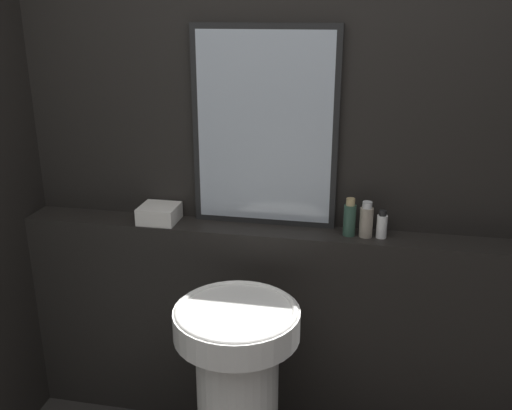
% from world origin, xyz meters
% --- Properties ---
extents(wall_back, '(8.00, 0.06, 2.50)m').
position_xyz_m(wall_back, '(0.00, 1.57, 1.25)').
color(wall_back, black).
rests_on(wall_back, ground_plane).
extents(vanity_counter, '(2.27, 0.18, 0.98)m').
position_xyz_m(vanity_counter, '(0.00, 1.45, 0.49)').
color(vanity_counter, black).
rests_on(vanity_counter, ground_plane).
extents(pedestal_sink, '(0.48, 0.48, 0.84)m').
position_xyz_m(pedestal_sink, '(-0.06, 1.00, 0.48)').
color(pedestal_sink, white).
rests_on(pedestal_sink, ground_plane).
extents(mirror, '(0.62, 0.03, 0.85)m').
position_xyz_m(mirror, '(-0.05, 1.52, 1.41)').
color(mirror, black).
rests_on(mirror, vanity_counter).
extents(towel_stack, '(0.17, 0.16, 0.07)m').
position_xyz_m(towel_stack, '(-0.52, 1.45, 1.02)').
color(towel_stack, silver).
rests_on(towel_stack, vanity_counter).
extents(shampoo_bottle, '(0.05, 0.05, 0.16)m').
position_xyz_m(shampoo_bottle, '(0.33, 1.45, 1.06)').
color(shampoo_bottle, '#2D4C3D').
rests_on(shampoo_bottle, vanity_counter).
extents(conditioner_bottle, '(0.06, 0.06, 0.15)m').
position_xyz_m(conditioner_bottle, '(0.39, 1.45, 1.05)').
color(conditioner_bottle, gray).
rests_on(conditioner_bottle, vanity_counter).
extents(lotion_bottle, '(0.04, 0.04, 0.12)m').
position_xyz_m(lotion_bottle, '(0.46, 1.45, 1.04)').
color(lotion_bottle, white).
rests_on(lotion_bottle, vanity_counter).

